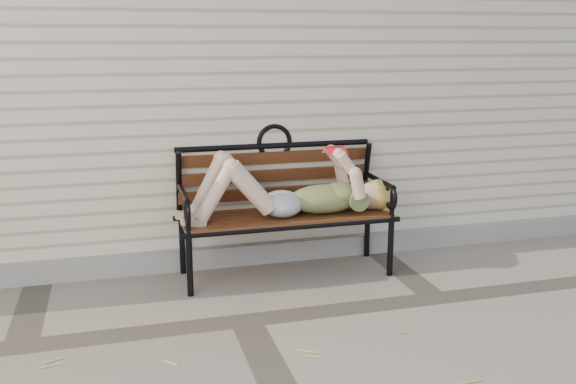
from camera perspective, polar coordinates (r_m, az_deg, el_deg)
name	(u,v)px	position (r m, az deg, el deg)	size (l,w,h in m)	color
ground	(246,320)	(3.89, -3.76, -11.32)	(80.00, 80.00, 0.00)	gray
house_wall	(181,52)	(6.50, -9.51, 12.18)	(8.00, 4.00, 3.00)	beige
foundation_strip	(219,256)	(4.75, -6.18, -5.71)	(8.00, 0.10, 0.15)	gray
garden_bench	(282,192)	(4.51, -0.52, 0.02)	(1.59, 0.63, 1.03)	black
reading_woman	(289,191)	(4.39, 0.07, 0.10)	(1.50, 0.34, 0.47)	#093444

